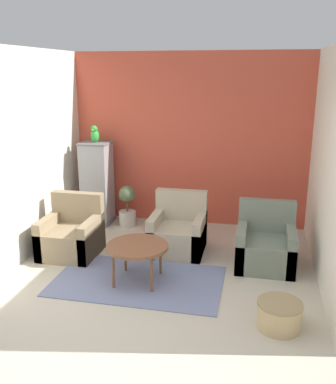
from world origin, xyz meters
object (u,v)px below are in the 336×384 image
at_px(armchair_left, 72,236).
at_px(potted_plant, 127,205).
at_px(coffee_table, 137,248).
at_px(armchair_right, 265,246).
at_px(wicker_basket, 279,314).
at_px(armchair_middle, 178,233).
at_px(birdcage, 97,183).
at_px(parrot, 95,134).

height_order(armchair_left, potted_plant, armchair_left).
xyz_separation_m(coffee_table, armchair_right, (1.52, 0.79, -0.17)).
distance_m(armchair_right, wicker_basket, 1.45).
bearing_deg(armchair_right, coffee_table, -152.40).
xyz_separation_m(armchair_middle, birdcage, (-1.54, 0.88, 0.41)).
relative_size(coffee_table, armchair_middle, 0.90).
bearing_deg(parrot, armchair_left, -85.19).
bearing_deg(birdcage, parrot, 90.00).
xyz_separation_m(armchair_right, wicker_basket, (0.14, -1.44, -0.12)).
xyz_separation_m(potted_plant, wicker_basket, (2.37, -2.52, -0.20)).
height_order(armchair_right, parrot, parrot).
height_order(armchair_left, armchair_right, same).
bearing_deg(birdcage, armchair_middle, -29.72).
bearing_deg(coffee_table, parrot, 122.95).
bearing_deg(armchair_middle, birdcage, 150.28).
relative_size(birdcage, parrot, 4.93).
bearing_deg(coffee_table, wicker_basket, -21.44).
distance_m(coffee_table, armchair_middle, 1.09).
bearing_deg(coffee_table, birdcage, 122.98).
relative_size(armchair_middle, birdcage, 0.60).
xyz_separation_m(armchair_left, wicker_basket, (2.78, -1.25, -0.12)).
bearing_deg(wicker_basket, parrot, 138.44).
height_order(armchair_right, potted_plant, armchair_right).
relative_size(parrot, potted_plant, 0.41).
relative_size(armchair_right, wicker_basket, 1.83).
xyz_separation_m(birdcage, potted_plant, (0.53, -0.04, -0.33)).
height_order(armchair_middle, potted_plant, armchair_middle).
distance_m(armchair_left, parrot, 1.80).
xyz_separation_m(armchair_right, birdcage, (-2.76, 1.12, 0.41)).
relative_size(armchair_middle, potted_plant, 1.22).
xyz_separation_m(armchair_middle, parrot, (-1.54, 0.88, 1.23)).
xyz_separation_m(coffee_table, potted_plant, (-0.72, 1.87, -0.09)).
relative_size(birdcage, potted_plant, 2.02).
bearing_deg(parrot, coffee_table, -57.05).
distance_m(armchair_middle, potted_plant, 1.32).
bearing_deg(coffee_table, potted_plant, 110.95).
bearing_deg(wicker_basket, armchair_right, 95.38).
distance_m(armchair_left, armchair_right, 2.65).
xyz_separation_m(birdcage, parrot, (0.00, 0.00, 0.81)).
height_order(armchair_middle, wicker_basket, armchair_middle).
height_order(armchair_right, birdcage, birdcage).
height_order(armchair_left, birdcage, birdcage).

